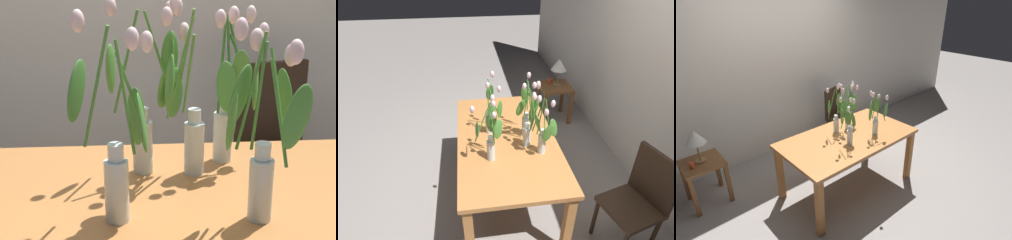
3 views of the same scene
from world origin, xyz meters
TOP-DOWN VIEW (x-y plane):
  - ground_plane at (0.00, 0.00)m, footprint 18.00×18.00m
  - dining_table at (0.00, 0.00)m, footprint 1.60×0.90m
  - tulip_vase_0 at (0.11, 0.18)m, footprint 0.17×0.22m
  - tulip_vase_1 at (0.29, -0.17)m, footprint 0.23×0.25m
  - tulip_vase_2 at (-0.10, -0.13)m, footprint 0.25×0.17m
  - tulip_vase_3 at (-0.03, 0.20)m, footprint 0.26×0.14m
  - tulip_vase_4 at (0.29, 0.26)m, footprint 0.19×0.25m
  - dining_chair at (0.69, 0.99)m, footprint 0.49×0.49m
  - side_table at (-1.42, 0.93)m, footprint 0.44×0.44m
  - table_lamp at (-1.43, 0.95)m, footprint 0.22×0.22m
  - pillar_candle at (-1.54, 0.87)m, footprint 0.06×0.06m

SIDE VIEW (x-z plane):
  - ground_plane at x=0.00m, z-range 0.00..0.00m
  - side_table at x=-1.42m, z-range 0.16..0.71m
  - dining_chair at x=0.69m, z-range 0.06..0.99m
  - pillar_candle at x=-1.54m, z-range 0.55..0.62m
  - dining_table at x=0.00m, z-range 0.28..1.02m
  - table_lamp at x=-1.43m, z-range 0.66..1.06m
  - tulip_vase_3 at x=-0.03m, z-range 0.65..1.23m
  - tulip_vase_2 at x=-0.10m, z-range 0.66..1.24m
  - tulip_vase_4 at x=0.29m, z-range 0.68..1.24m
  - tulip_vase_1 at x=0.29m, z-range 0.69..1.25m
  - tulip_vase_0 at x=0.11m, z-range 0.68..1.27m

